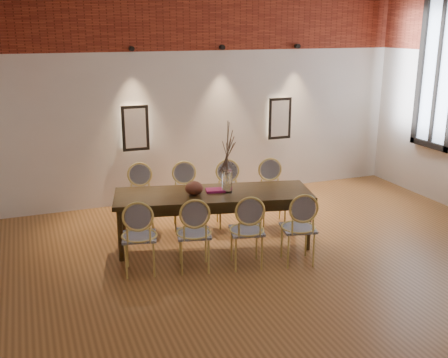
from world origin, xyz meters
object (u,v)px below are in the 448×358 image
object	(u,v)px
chair_near_d	(298,228)
chair_far_c	(230,195)
chair_near_a	(139,236)
book	(216,190)
bowl	(194,188)
chair_far_d	(272,193)
chair_near_c	(247,230)
chair_near_b	(194,233)
dining_table	(213,219)
chair_far_a	(141,199)
vase	(227,181)
chair_far_b	(186,197)

from	to	relation	value
chair_near_d	chair_far_c	size ratio (longest dim) A/B	1.00
chair_near_d	chair_near_a	bearing A→B (deg)	180.00
book	bowl	bearing A→B (deg)	-173.61
chair_far_d	book	distance (m)	1.18
chair_near_c	chair_near_b	bearing A→B (deg)	-180.00
dining_table	bowl	xyz separation A→B (m)	(-0.26, 0.01, 0.46)
chair_near_c	chair_far_d	size ratio (longest dim) A/B	1.00
chair_near_a	chair_near_b	distance (m)	0.65
chair_near_d	chair_far_c	xyz separation A→B (m)	(-0.33, 1.51, 0.00)
chair_near_b	chair_far_d	xyz separation A→B (m)	(1.59, 1.07, 0.00)
chair_near_c	chair_far_c	world-z (taller)	same
chair_near_b	book	world-z (taller)	chair_near_b
chair_near_a	chair_near_d	world-z (taller)	same
chair_near_d	chair_far_a	distance (m)	2.41
chair_near_b	chair_near_c	size ratio (longest dim) A/B	1.00
dining_table	vase	bearing A→B (deg)	0.00
chair_near_a	chair_far_b	bearing A→B (deg)	64.98
dining_table	chair_near_a	size ratio (longest dim) A/B	2.78
chair_near_c	vase	world-z (taller)	vase
book	dining_table	bearing A→B (deg)	-138.51
chair_far_d	vase	distance (m)	1.14
chair_near_a	chair_near_d	distance (m)	1.96
dining_table	chair_far_a	bearing A→B (deg)	144.47
chair_far_c	book	size ratio (longest dim) A/B	3.62
chair_near_d	chair_near_c	bearing A→B (deg)	180.00
dining_table	book	world-z (taller)	book
chair_near_b	chair_far_c	size ratio (longest dim) A/B	1.00
dining_table	chair_near_a	world-z (taller)	chair_near_a
chair_near_a	book	size ratio (longest dim) A/B	3.62
dining_table	chair_near_c	distance (m)	0.78
chair_far_a	vase	world-z (taller)	vase
chair_near_c	vase	size ratio (longest dim) A/B	3.13
vase	book	bearing A→B (deg)	147.30
dining_table	chair_far_a	size ratio (longest dim) A/B	2.78
chair_near_c	chair_far_b	distance (m)	1.55
dining_table	chair_near_d	distance (m)	1.21
chair_near_a	chair_far_d	distance (m)	2.41
dining_table	vase	xyz separation A→B (m)	(0.18, -0.04, 0.53)
chair_near_b	book	bearing A→B (deg)	64.14
bowl	chair_far_c	bearing A→B (deg)	39.18
chair_near_d	chair_near_b	bearing A→B (deg)	-180.00
chair_near_a	chair_far_c	world-z (taller)	same
chair_far_b	book	size ratio (longest dim) A/B	3.62
chair_far_c	vase	xyz separation A→B (m)	(-0.29, -0.65, 0.43)
dining_table	chair_far_d	world-z (taller)	chair_far_d
chair_near_d	book	xyz separation A→B (m)	(-0.75, 0.94, 0.30)
vase	chair_far_c	bearing A→B (deg)	65.93
chair_far_a	book	distance (m)	1.24
vase	chair_near_b	bearing A→B (deg)	-139.14
chair_near_d	chair_far_b	xyz separation A→B (m)	(-0.96, 1.66, 0.00)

